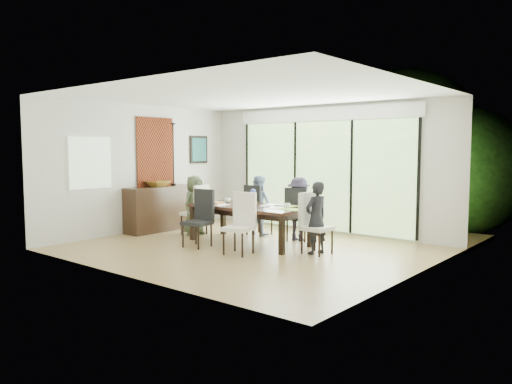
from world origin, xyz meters
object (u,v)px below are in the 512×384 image
Objects in this scene: chair_far_right at (299,214)px; vase at (253,203)px; chair_far_left at (259,210)px; person_far_right at (299,209)px; cup_b at (252,204)px; person_right_end at (316,218)px; laptop at (213,202)px; table_top at (249,207)px; person_far_left at (259,205)px; cup_a at (227,200)px; chair_right_end at (317,223)px; cup_c at (287,206)px; bowl at (158,184)px; person_left_end at (195,205)px; chair_near_right at (238,224)px; chair_left_end at (194,209)px; sideboard at (162,208)px; chair_near_left at (197,218)px.

chair_far_right is 9.17× the size of vase.
person_far_right reaches higher than chair_far_left.
chair_far_right is 1.06m from cup_b.
laptop is at bearing -74.82° from person_right_end.
person_far_left is at bearing 118.47° from table_top.
person_far_right is 10.40× the size of cup_a.
person_right_end reaches higher than vase.
chair_right_end is 3.33× the size of laptop.
person_far_left reaches higher than cup_c.
bowl is at bearing 96.66° from chair_right_end.
cup_c is at bearing 85.96° from chair_right_end.
cup_b is (0.85, -0.25, -0.00)m from cup_a.
person_right_end is at bearing -95.08° from person_left_end.
cup_a is at bearing 10.69° from bowl.
chair_near_right reaches higher than vase.
person_far_left is 1.02m from laptop.
person_right_end is 10.40× the size of cup_a.
chair_left_end and chair_far_left have the same top height.
cup_b is at bearing 59.24° from person_far_right.
cup_b is at bearing 125.03° from chair_far_left.
vase is at bearing 128.00° from person_far_left.
cup_a is (-1.25, -0.70, 0.24)m from chair_far_right.
table_top is 1.48m from person_right_end.
chair_left_end is 0.61× the size of sideboard.
chair_left_end is 1.35m from chair_far_left.
chair_near_left is (-0.50, -0.87, -0.16)m from table_top.
person_far_right is 0.72× the size of sideboard.
cup_b is at bearing 53.13° from chair_far_right.
vase is at bearing 49.85° from person_far_right.
chair_near_left is 8.87× the size of cup_a.
sideboard is (-3.93, -0.08, -0.04)m from chair_right_end.
chair_near_left is at bearing 169.14° from chair_near_right.
person_far_right reaches higher than table_top.
chair_right_end is at bearing 102.73° from person_right_end.
cup_a is 1.24× the size of cup_b.
cup_a is at bearing 75.16° from person_far_left.
vase is (-1.43, 0.05, 0.16)m from person_right_end.
cup_b is (-1.33, -0.10, 0.14)m from person_right_end.
person_right_end is at bearing -3.94° from cup_a.
chair_near_right is at bearing -5.97° from chair_near_left.
chair_right_end is 1.00× the size of chair_near_right.
table_top is at bearing 1.80° from sideboard.
person_left_end is at bearing -178.13° from vase.
person_far_right reaches higher than chair_right_end.
sideboard is at bearing 158.95° from laptop.
cup_a is at bearing 73.10° from chair_far_left.
cup_a is (-0.20, 1.02, 0.24)m from chair_near_left.
table_top is 1.51m from chair_right_end.
chair_left_end is 2.22m from chair_far_right.
person_far_left reaches higher than chair_right_end.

